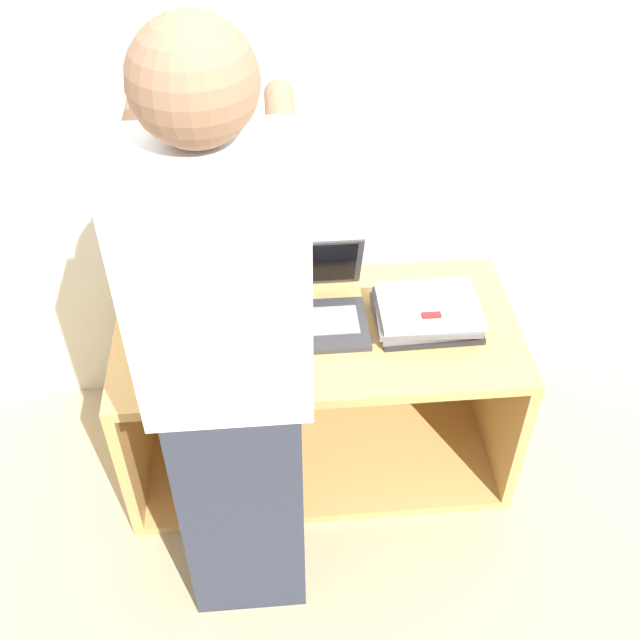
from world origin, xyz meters
TOP-DOWN VIEW (x-y plane):
  - ground_plane at (0.00, 0.00)m, footprint 12.00×12.00m
  - wall_back at (0.00, 0.74)m, footprint 8.00×0.05m
  - cart at (0.00, 0.38)m, footprint 1.31×0.63m
  - laptop_open at (0.00, 0.37)m, footprint 0.32×0.34m
  - laptop_stack_left at (-0.36, 0.31)m, footprint 0.34×0.26m
  - laptop_stack_right at (0.35, 0.31)m, footprint 0.34×0.27m
  - person at (-0.26, -0.19)m, footprint 0.40×0.54m
  - inventory_tag at (0.35, 0.25)m, footprint 0.06×0.02m

SIDE VIEW (x-z plane):
  - ground_plane at x=0.00m, z-range 0.00..0.00m
  - cart at x=0.00m, z-range 0.00..0.63m
  - laptop_stack_left at x=-0.36m, z-range 0.63..0.69m
  - laptop_stack_right at x=0.35m, z-range 0.63..0.71m
  - laptop_open at x=0.00m, z-range 0.55..0.80m
  - inventory_tag at x=0.35m, z-range 0.71..0.72m
  - person at x=-0.26m, z-range 0.02..1.84m
  - wall_back at x=0.00m, z-range 0.00..2.40m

